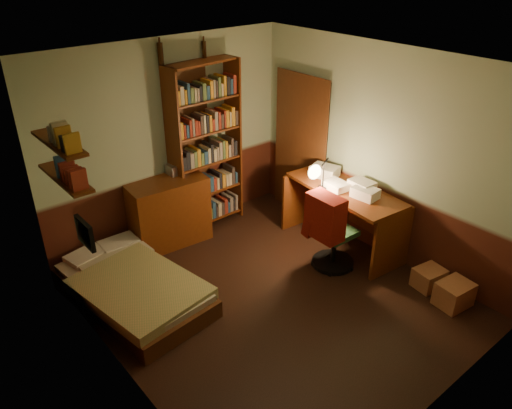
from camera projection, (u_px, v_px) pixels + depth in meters
floor at (270, 299)px, 5.65m from camera, size 3.50×4.00×0.02m
ceiling at (274, 64)px, 4.42m from camera, size 3.50×4.00×0.02m
wall_back at (168, 141)px, 6.39m from camera, size 3.50×0.02×2.60m
wall_left at (109, 259)px, 4.04m from camera, size 0.02×4.00×2.60m
wall_right at (381, 154)px, 6.03m from camera, size 0.02×4.00×2.60m
wall_front at (453, 291)px, 3.67m from camera, size 3.50×0.02×2.60m
doorway at (302, 147)px, 7.03m from camera, size 0.06×0.90×2.00m
door_trim at (300, 148)px, 7.01m from camera, size 0.02×0.98×2.08m
bed at (132, 280)px, 5.50m from camera, size 1.16×1.92×0.54m
dresser at (169, 212)px, 6.51m from camera, size 1.04×0.58×0.89m
mini_stereo at (176, 168)px, 6.49m from camera, size 0.25×0.19×0.13m
bookshelf at (205, 148)px, 6.62m from camera, size 1.00×0.41×2.28m
bottle_left at (160, 54)px, 5.82m from camera, size 0.07×0.07×0.26m
bottle_right at (204, 50)px, 6.19m from camera, size 0.06×0.06×0.21m
desk at (342, 218)px, 6.42m from camera, size 0.80×1.63×0.85m
paper_stack at (325, 171)px, 6.52m from camera, size 0.34×0.40×0.14m
desk_lamp at (324, 165)px, 6.08m from camera, size 0.22×0.22×0.62m
office_chair at (336, 228)px, 5.99m from camera, size 0.54×0.48×1.06m
red_jacket at (310, 167)px, 5.61m from camera, size 0.36×0.50×0.53m
wall_shelf_lower at (65, 178)px, 4.71m from camera, size 0.20×0.90×0.03m
wall_shelf_upper at (58, 143)px, 4.54m from camera, size 0.20×0.90×0.03m
framed_picture at (85, 233)px, 4.49m from camera, size 0.04×0.32×0.26m
cardboard_box_a at (454, 294)px, 5.49m from camera, size 0.41×0.34×0.28m
cardboard_box_b at (429, 278)px, 5.79m from camera, size 0.37×0.32×0.23m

